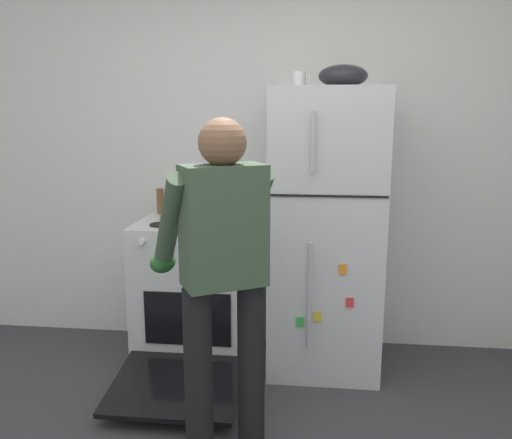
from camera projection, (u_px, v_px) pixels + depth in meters
kitchen_wall_back at (272, 151)px, 3.63m from camera, size 6.00×0.10×2.70m
refrigerator at (325, 232)px, 3.31m from camera, size 0.68×0.72×1.76m
stove_range at (198, 292)px, 3.47m from camera, size 0.76×1.23×0.94m
person_cook at (222, 263)px, 2.38m from camera, size 0.63×0.65×1.60m
red_pot at (220, 211)px, 3.31m from camera, size 0.32×0.22×0.14m
coffee_mug at (300, 80)px, 3.19m from camera, size 0.11×0.08×0.10m
pepper_mill at (160, 201)px, 3.60m from camera, size 0.05×0.05×0.17m
mixing_bowl at (343, 76)px, 3.11m from camera, size 0.29×0.29×0.13m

